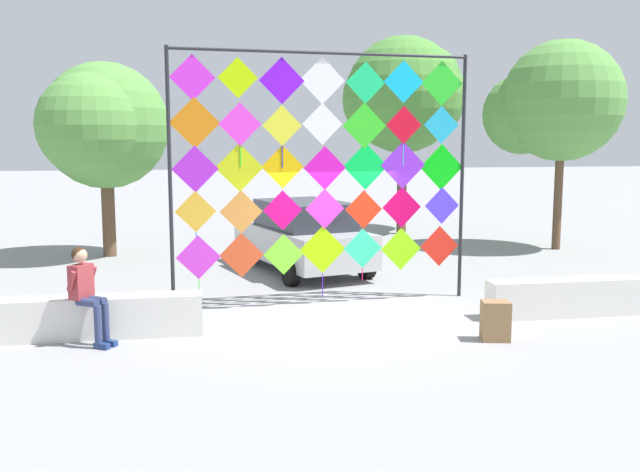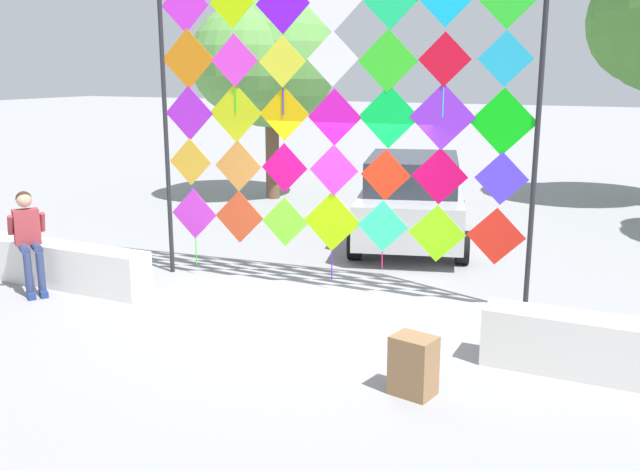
% 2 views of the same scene
% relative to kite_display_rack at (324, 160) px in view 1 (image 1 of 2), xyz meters
% --- Properties ---
extents(ground, '(120.00, 120.00, 0.00)m').
position_rel_kite_display_rack_xyz_m(ground, '(0.18, -1.10, -2.72)').
color(ground, gray).
extents(plaza_ledge_left, '(3.41, 0.48, 0.66)m').
position_rel_kite_display_rack_xyz_m(plaza_ledge_left, '(-3.99, -1.60, -2.39)').
color(plaza_ledge_left, silver).
rests_on(plaza_ledge_left, ground).
extents(plaza_ledge_right, '(3.41, 0.48, 0.66)m').
position_rel_kite_display_rack_xyz_m(plaza_ledge_right, '(4.35, -1.60, -2.39)').
color(plaza_ledge_right, silver).
rests_on(plaza_ledge_right, ground).
extents(kite_display_rack, '(5.64, 0.56, 4.70)m').
position_rel_kite_display_rack_xyz_m(kite_display_rack, '(0.00, 0.00, 0.00)').
color(kite_display_rack, '#232328').
rests_on(kite_display_rack, ground).
extents(seated_vendor, '(0.73, 0.67, 1.50)m').
position_rel_kite_display_rack_xyz_m(seated_vendor, '(-3.99, -2.01, -1.83)').
color(seated_vendor, navy).
rests_on(seated_vendor, ground).
extents(parked_car, '(2.95, 4.64, 1.67)m').
position_rel_kite_display_rack_xyz_m(parked_car, '(0.11, 3.40, -1.87)').
color(parked_car, '#B7B7BC').
rests_on(parked_car, ground).
extents(cardboard_box_large, '(0.48, 0.41, 0.62)m').
position_rel_kite_display_rack_xyz_m(cardboard_box_large, '(2.20, -2.85, -2.40)').
color(cardboard_box_large, olive).
rests_on(cardboard_box_large, ground).
extents(tree_far_right, '(4.36, 4.32, 6.36)m').
position_rel_kite_display_rack_xyz_m(tree_far_right, '(4.47, 9.66, 1.79)').
color(tree_far_right, brown).
rests_on(tree_far_right, ground).
extents(tree_broadleaf, '(3.59, 3.56, 5.81)m').
position_rel_kite_display_rack_xyz_m(tree_broadleaf, '(7.50, 5.68, 1.33)').
color(tree_broadleaf, brown).
rests_on(tree_broadleaf, ground).
extents(tree_palm_like, '(3.39, 3.74, 5.09)m').
position_rel_kite_display_rack_xyz_m(tree_palm_like, '(-4.81, 6.27, 0.70)').
color(tree_palm_like, brown).
rests_on(tree_palm_like, ground).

